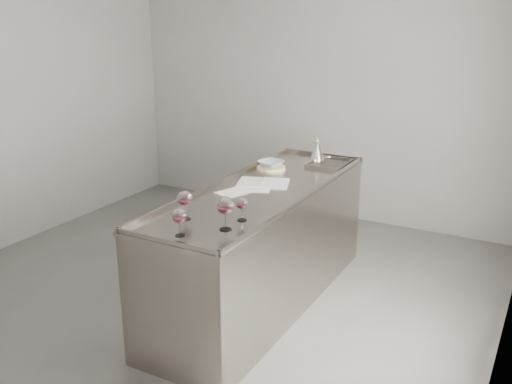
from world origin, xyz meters
The scene contains 12 objects.
room_shell centered at (0.00, 0.00, 1.40)m, with size 4.54×5.04×2.84m.
counter centered at (0.50, 0.30, 0.47)m, with size 0.77×2.42×0.97m.
wine_glass_left centered at (0.36, -0.50, 1.08)m, with size 0.10×0.10×0.19m.
wine_glass_middle centered at (0.50, -0.75, 1.06)m, with size 0.09×0.09×0.17m.
wine_glass_right centered at (0.69, -0.54, 1.09)m, with size 0.11×0.11×0.21m.
wine_glass_small centered at (0.70, -0.35, 1.05)m, with size 0.08×0.08×0.16m.
notebook centered at (0.43, 0.45, 0.95)m, with size 0.46×0.39×0.02m.
loose_paper_top centered at (0.43, 0.34, 0.94)m, with size 0.21×0.30×0.00m, color white.
loose_paper_under centered at (0.35, 0.15, 0.94)m, with size 0.19×0.27×0.00m, color silver.
trivet centered at (0.28, 0.87, 0.95)m, with size 0.24×0.24×0.02m, color beige.
ceramic_bowl centered at (0.28, 0.87, 0.99)m, with size 0.21×0.21×0.05m, color #95A6AD.
wine_funnel centered at (0.51, 1.33, 1.01)m, with size 0.15×0.15×0.21m.
Camera 1 is at (2.43, -3.32, 2.22)m, focal length 40.00 mm.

